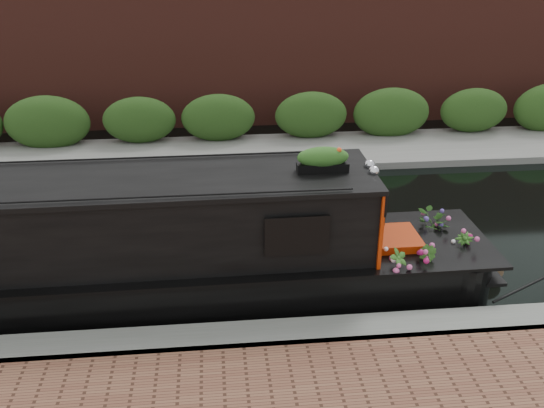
{
  "coord_description": "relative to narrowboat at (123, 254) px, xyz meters",
  "views": [
    {
      "loc": [
        -0.27,
        -10.02,
        5.35
      ],
      "look_at": [
        0.67,
        -0.6,
        0.91
      ],
      "focal_mm": 40.0,
      "sensor_mm": 36.0,
      "label": 1
    }
  ],
  "objects": [
    {
      "name": "far_brick_wall",
      "position": [
        1.72,
        9.03,
        -0.76
      ],
      "size": [
        40.0,
        1.0,
        8.0
      ],
      "primitive_type": "cube",
      "color": "#54241C",
      "rests_on": "ground"
    },
    {
      "name": "rope_fender",
      "position": [
        5.87,
        -0.0,
        -0.59
      ],
      "size": [
        0.34,
        0.36,
        0.34
      ],
      "primitive_type": "cylinder",
      "rotation": [
        1.57,
        0.0,
        0.0
      ],
      "color": "brown",
      "rests_on": "ground"
    },
    {
      "name": "far_bank_path",
      "position": [
        1.72,
        6.03,
        -0.76
      ],
      "size": [
        40.0,
        2.4,
        0.34
      ],
      "primitive_type": "cube",
      "color": "slate",
      "rests_on": "ground"
    },
    {
      "name": "near_bank_coping",
      "position": [
        1.72,
        -1.47,
        -0.76
      ],
      "size": [
        40.0,
        0.6,
        0.5
      ],
      "primitive_type": "cube",
      "color": "slate",
      "rests_on": "ground"
    },
    {
      "name": "far_hedge",
      "position": [
        1.72,
        6.93,
        -0.76
      ],
      "size": [
        40.0,
        1.1,
        2.8
      ],
      "primitive_type": "cube",
      "color": "#254617",
      "rests_on": "ground"
    },
    {
      "name": "ground",
      "position": [
        1.72,
        1.83,
        -0.76
      ],
      "size": [
        80.0,
        80.0,
        0.0
      ],
      "primitive_type": "plane",
      "color": "black",
      "rests_on": "ground"
    },
    {
      "name": "narrowboat",
      "position": [
        0.0,
        0.0,
        0.0
      ],
      "size": [
        10.98,
        2.05,
        2.57
      ],
      "rotation": [
        0.0,
        0.0,
        0.01
      ],
      "color": "black",
      "rests_on": "ground"
    }
  ]
}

